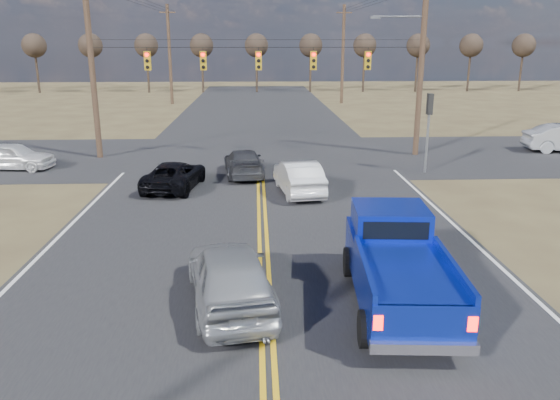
{
  "coord_description": "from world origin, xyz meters",
  "views": [
    {
      "loc": [
        -0.19,
        -12.65,
        6.24
      ],
      "look_at": [
        0.54,
        3.74,
        1.5
      ],
      "focal_mm": 35.0,
      "sensor_mm": 36.0,
      "label": 1
    }
  ],
  "objects_px": {
    "silver_suv": "(230,275)",
    "black_suv": "(175,175)",
    "cross_car_west": "(13,156)",
    "pickup_truck": "(397,265)",
    "white_car_queue": "(299,177)",
    "dgrey_car_queue": "(244,163)"
  },
  "relations": [
    {
      "from": "silver_suv",
      "to": "white_car_queue",
      "type": "relative_size",
      "value": 1.08
    },
    {
      "from": "black_suv",
      "to": "pickup_truck",
      "type": "bearing_deg",
      "value": 130.25
    },
    {
      "from": "pickup_truck",
      "to": "black_suv",
      "type": "height_order",
      "value": "pickup_truck"
    },
    {
      "from": "dgrey_car_queue",
      "to": "silver_suv",
      "type": "bearing_deg",
      "value": 84.25
    },
    {
      "from": "silver_suv",
      "to": "black_suv",
      "type": "relative_size",
      "value": 1.07
    },
    {
      "from": "silver_suv",
      "to": "cross_car_west",
      "type": "bearing_deg",
      "value": -62.61
    },
    {
      "from": "pickup_truck",
      "to": "silver_suv",
      "type": "xyz_separation_m",
      "value": [
        -4.09,
        0.09,
        -0.23
      ]
    },
    {
      "from": "white_car_queue",
      "to": "cross_car_west",
      "type": "relative_size",
      "value": 1.07
    },
    {
      "from": "pickup_truck",
      "to": "silver_suv",
      "type": "bearing_deg",
      "value": -177.13
    },
    {
      "from": "dgrey_car_queue",
      "to": "black_suv",
      "type": "bearing_deg",
      "value": 32.68
    },
    {
      "from": "pickup_truck",
      "to": "silver_suv",
      "type": "distance_m",
      "value": 4.09
    },
    {
      "from": "black_suv",
      "to": "white_car_queue",
      "type": "relative_size",
      "value": 1.01
    },
    {
      "from": "pickup_truck",
      "to": "white_car_queue",
      "type": "xyz_separation_m",
      "value": [
        -1.61,
        10.45,
        -0.32
      ]
    },
    {
      "from": "pickup_truck",
      "to": "cross_car_west",
      "type": "relative_size",
      "value": 1.43
    },
    {
      "from": "silver_suv",
      "to": "black_suv",
      "type": "height_order",
      "value": "silver_suv"
    },
    {
      "from": "silver_suv",
      "to": "black_suv",
      "type": "bearing_deg",
      "value": -85.05
    },
    {
      "from": "silver_suv",
      "to": "white_car_queue",
      "type": "distance_m",
      "value": 10.65
    },
    {
      "from": "pickup_truck",
      "to": "white_car_queue",
      "type": "bearing_deg",
      "value": 102.85
    },
    {
      "from": "silver_suv",
      "to": "pickup_truck",
      "type": "bearing_deg",
      "value": 169.16
    },
    {
      "from": "black_suv",
      "to": "dgrey_car_queue",
      "type": "xyz_separation_m",
      "value": [
        3.02,
        2.37,
        0.02
      ]
    },
    {
      "from": "white_car_queue",
      "to": "dgrey_car_queue",
      "type": "bearing_deg",
      "value": -61.94
    },
    {
      "from": "pickup_truck",
      "to": "silver_suv",
      "type": "relative_size",
      "value": 1.24
    }
  ]
}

